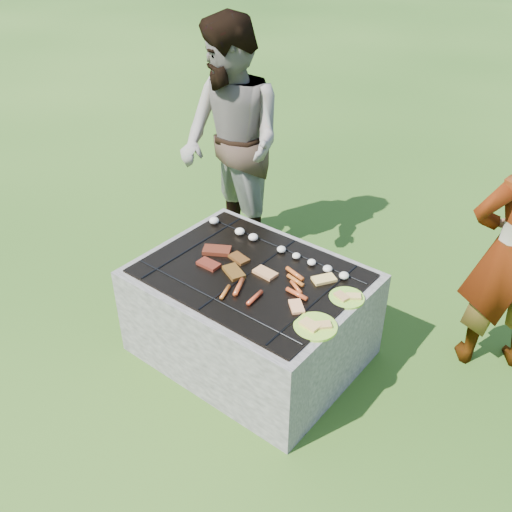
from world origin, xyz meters
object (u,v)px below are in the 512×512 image
(bystander, at_px, (231,145))
(fire_pit, at_px, (251,316))
(plate_far, at_px, (347,298))
(plate_near, at_px, (315,326))

(bystander, bearing_deg, fire_pit, -25.24)
(plate_far, relative_size, plate_near, 0.97)
(fire_pit, distance_m, plate_near, 0.67)
(plate_far, height_order, plate_near, plate_near)
(bystander, bearing_deg, plate_near, -16.24)
(plate_far, xyz_separation_m, bystander, (-1.43, 0.70, 0.30))
(fire_pit, distance_m, bystander, 1.36)
(plate_far, relative_size, bystander, 0.14)
(plate_near, xyz_separation_m, bystander, (-1.43, 1.01, 0.29))
(plate_near, distance_m, bystander, 1.77)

